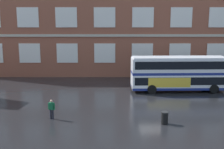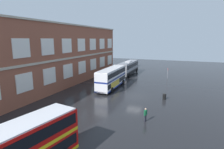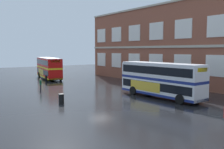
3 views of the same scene
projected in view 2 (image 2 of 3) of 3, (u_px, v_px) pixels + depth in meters
The scene contains 7 objects.
ground_plane at pixel (123, 95), 32.80m from camera, with size 120.00×120.00×0.00m, color black.
brick_terminal_building at pixel (51, 57), 37.84m from camera, with size 48.65×8.19×12.95m.
double_decker_middle at pixel (112, 78), 37.26m from camera, with size 11.07×3.11×4.07m.
touring_coach at pixel (129, 68), 51.76m from camera, with size 12.02×2.95×3.80m.
waiting_passenger at pixel (145, 114), 22.12m from camera, with size 0.64×0.34×1.70m.
bus_stand_flag at pixel (168, 72), 46.38m from camera, with size 0.44×0.10×2.70m.
station_litter_bin at pixel (164, 96), 30.32m from camera, with size 0.60×0.60×1.03m.
Camera 2 is at (-29.93, -8.00, 9.89)m, focal length 29.29 mm.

